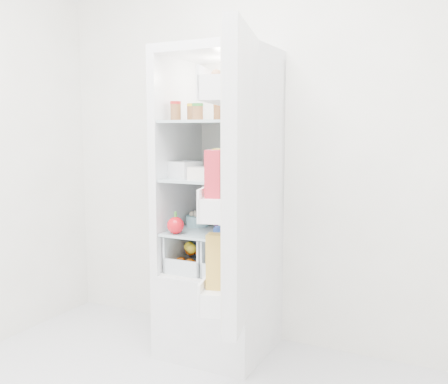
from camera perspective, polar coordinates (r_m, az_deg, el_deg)
The scene contains 21 objects.
room_walls at distance 1.81m, azimuth -12.59°, elevation 15.16°, with size 3.02×3.02×2.61m.
refrigerator at distance 3.03m, azimuth -0.17°, elevation -5.64°, with size 0.60×0.60×1.80m.
shelf_low at distance 2.96m, azimuth -0.71°, elevation -4.46°, with size 0.49×0.53×0.01m, color #A8BFC5.
shelf_mid at distance 2.92m, azimuth -0.72°, elevation 1.52°, with size 0.49×0.53×0.01m, color #A8BFC5.
shelf_top at distance 2.91m, azimuth -0.73°, elevation 8.01°, with size 0.49×0.53×0.01m, color #A8BFC5.
crisper_left at distance 3.05m, azimuth -2.77°, elevation -6.65°, with size 0.23×0.46×0.22m, color silver, non-canonical shape.
crisper_right at distance 2.94m, azimuth 1.44°, elevation -7.15°, with size 0.23×0.46×0.22m, color silver, non-canonical shape.
condiment_jars at distance 2.81m, azimuth -1.78°, elevation 9.06°, with size 0.46×0.16×0.08m.
squeeze_bottle at distance 2.82m, azimuth 3.23°, elevation 10.21°, with size 0.06×0.06×0.20m, color white.
tub_white at distance 2.91m, azimuth -4.53°, elevation 2.57°, with size 0.15×0.15×0.10m, color silver.
tub_cream at distance 2.81m, azimuth -2.87°, elevation 2.16°, with size 0.12×0.12×0.07m, color white.
tin_red at distance 2.73m, azimuth 1.86°, elevation 1.97°, with size 0.10×0.10×0.06m, color red.
foil_tray at distance 3.03m, azimuth -0.15°, elevation 2.28°, with size 0.18×0.13×0.04m, color #BCBCC1.
tub_green at distance 2.99m, azimuth 2.30°, elevation 2.50°, with size 0.09×0.13×0.07m, color #45984C.
red_cabbage at distance 2.94m, azimuth 0.08°, elevation -2.70°, with size 0.17×0.17×0.17m, color #511B4A.
bell_pepper at distance 2.85m, azimuth -5.56°, elevation -3.82°, with size 0.10×0.10×0.10m, color red.
mushroom_bowl at distance 3.07m, azimuth -3.07°, elevation -3.31°, with size 0.14×0.14×0.06m, color #92CCDA.
salad_bag at distance 2.77m, azimuth 0.51°, elevation -3.93°, with size 0.11×0.11×0.11m, color #B0C090.
citrus_pile at distance 3.01m, azimuth -3.29°, elevation -7.19°, with size 0.20×0.24×0.16m.
veg_pile at distance 2.95m, azimuth 1.51°, elevation -8.06°, with size 0.16×0.30×0.10m.
fridge_door at distance 2.24m, azimuth 1.33°, elevation 0.98°, with size 0.31×0.60×1.30m.
Camera 1 is at (1.12, -1.40, 1.33)m, focal length 40.00 mm.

